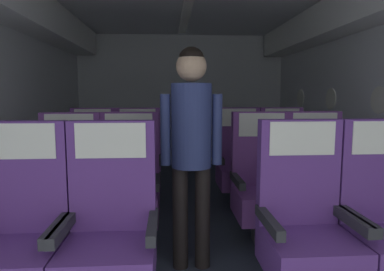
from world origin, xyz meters
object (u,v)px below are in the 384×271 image
(seat_b_right_window, at_px, (263,187))
(seat_c_left_aisle, at_px, (138,166))
(seat_b_left_window, at_px, (69,191))
(seat_c_left_window, at_px, (92,166))
(seat_b_left_aisle, at_px, (129,189))
(flight_attendant, at_px, (191,135))
(seat_b_right_aisle, at_px, (317,185))
(seat_c_right_window, at_px, (240,164))
(seat_c_right_aisle, at_px, (283,164))
(seat_a_right_window, at_px, (305,230))
(seat_a_left_window, at_px, (17,239))
(seat_a_left_aisle, at_px, (110,236))

(seat_b_right_window, distance_m, seat_c_left_aisle, 1.49)
(seat_b_left_window, relative_size, seat_c_left_window, 1.00)
(seat_b_left_aisle, distance_m, flight_attendant, 0.83)
(seat_b_left_aisle, distance_m, seat_b_right_aisle, 1.61)
(seat_b_left_aisle, distance_m, seat_c_left_window, 1.07)
(seat_b_left_window, height_order, seat_c_left_window, same)
(seat_b_right_aisle, xyz_separation_m, seat_c_left_aisle, (-1.62, 0.93, 0.00))
(seat_b_right_aisle, height_order, seat_c_right_window, same)
(seat_b_left_window, bearing_deg, seat_c_right_aisle, 23.92)
(seat_a_right_window, xyz_separation_m, flight_attendant, (-0.63, 0.50, 0.50))
(seat_b_right_aisle, relative_size, seat_c_right_aisle, 1.00)
(seat_c_left_window, distance_m, flight_attendant, 1.77)
(seat_a_left_window, xyz_separation_m, seat_b_left_aisle, (0.50, 0.95, 0.00))
(seat_c_right_aisle, xyz_separation_m, flight_attendant, (-1.13, -1.36, 0.50))
(seat_c_right_aisle, relative_size, seat_c_right_window, 1.00)
(seat_a_right_window, bearing_deg, seat_a_left_window, -179.57)
(seat_a_left_aisle, bearing_deg, seat_a_right_window, 0.83)
(seat_a_right_window, height_order, flight_attendant, flight_attendant)
(seat_c_right_window, bearing_deg, seat_a_right_window, -90.16)
(seat_c_left_window, distance_m, seat_c_right_window, 1.63)
(seat_b_left_window, relative_size, seat_c_left_aisle, 1.00)
(seat_a_right_window, distance_m, seat_c_left_window, 2.48)
(seat_b_right_aisle, relative_size, seat_c_left_window, 1.00)
(flight_attendant, bearing_deg, seat_c_left_aisle, -71.98)
(seat_c_left_aisle, distance_m, seat_c_right_window, 1.14)
(seat_c_left_aisle, xyz_separation_m, seat_c_right_aisle, (1.64, -0.02, 0.00))
(seat_b_right_aisle, height_order, seat_c_left_window, same)
(seat_a_right_window, relative_size, seat_b_right_aisle, 1.00)
(seat_a_left_aisle, relative_size, seat_b_right_window, 1.00)
(seat_c_left_aisle, bearing_deg, seat_c_left_window, -179.82)
(seat_a_right_window, bearing_deg, seat_b_left_window, 150.35)
(seat_c_left_window, bearing_deg, seat_c_right_window, 0.08)
(seat_b_left_aisle, height_order, seat_c_right_aisle, same)
(seat_c_left_window, relative_size, seat_c_right_aisle, 1.00)
(seat_a_left_window, height_order, flight_attendant, flight_attendant)
(seat_b_right_aisle, relative_size, flight_attendant, 0.70)
(seat_a_left_window, height_order, seat_a_right_window, same)
(seat_b_right_aisle, height_order, seat_c_right_aisle, same)
(seat_a_left_window, xyz_separation_m, seat_c_left_window, (-0.00, 1.89, 0.00))
(seat_b_right_window, xyz_separation_m, flight_attendant, (-0.64, -0.42, 0.50))
(seat_a_right_window, relative_size, seat_b_left_window, 1.00)
(seat_b_left_window, height_order, seat_c_right_window, same)
(seat_b_right_window, distance_m, seat_c_left_window, 1.89)
(seat_a_right_window, relative_size, seat_c_left_window, 1.00)
(seat_a_right_window, xyz_separation_m, seat_b_left_window, (-1.61, 0.92, 0.00))
(seat_a_right_window, xyz_separation_m, seat_c_right_aisle, (0.50, 1.85, 0.00))
(seat_a_left_aisle, height_order, flight_attendant, flight_attendant)
(seat_a_left_aisle, relative_size, flight_attendant, 0.70)
(seat_c_right_aisle, bearing_deg, seat_b_right_aisle, -90.89)
(seat_a_right_window, distance_m, seat_b_right_window, 0.92)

